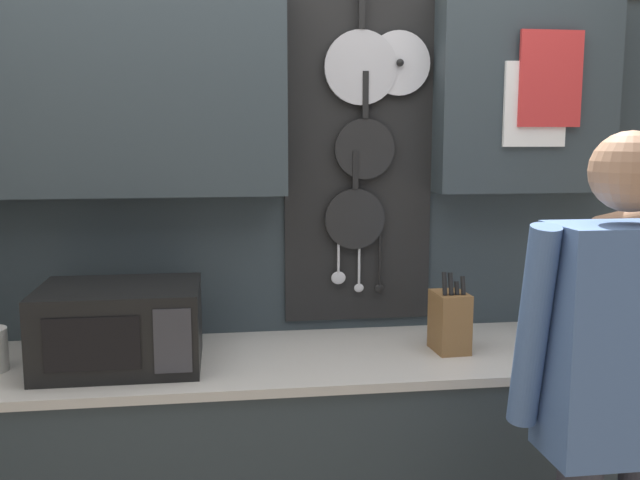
{
  "coord_description": "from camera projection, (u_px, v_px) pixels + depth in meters",
  "views": [
    {
      "loc": [
        -0.29,
        -2.37,
        1.67
      ],
      "look_at": [
        0.07,
        0.21,
        1.29
      ],
      "focal_mm": 40.0,
      "sensor_mm": 36.0,
      "label": 1
    }
  ],
  "objects": [
    {
      "name": "knife_block",
      "position": [
        450.0,
        321.0,
        2.49
      ],
      "size": [
        0.12,
        0.16,
        0.29
      ],
      "color": "brown",
      "rests_on": "base_cabinet_counter"
    },
    {
      "name": "base_cabinet_counter",
      "position": [
        309.0,
        480.0,
        2.54
      ],
      "size": [
        2.42,
        0.65,
        0.92
      ],
      "color": "#2D383D",
      "rests_on": "ground_plane"
    },
    {
      "name": "microwave",
      "position": [
        121.0,
        326.0,
        2.33
      ],
      "size": [
        0.52,
        0.41,
        0.27
      ],
      "color": "black",
      "rests_on": "base_cabinet_counter"
    },
    {
      "name": "person",
      "position": [
        614.0,
        388.0,
        1.9
      ],
      "size": [
        0.54,
        0.66,
        1.69
      ],
      "color": "#383842",
      "rests_on": "ground_plane"
    },
    {
      "name": "back_wall_unit",
      "position": [
        294.0,
        191.0,
        2.67
      ],
      "size": [
        2.99,
        0.23,
        2.31
      ],
      "color": "#2D383D",
      "rests_on": "ground_plane"
    }
  ]
}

